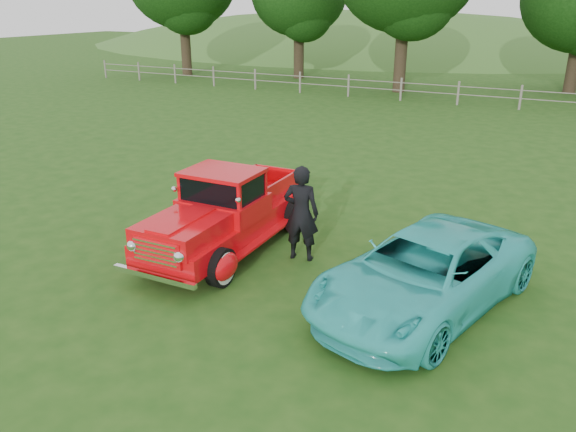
% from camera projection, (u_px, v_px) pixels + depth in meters
% --- Properties ---
extents(ground, '(140.00, 140.00, 0.00)m').
position_uv_depth(ground, '(223.00, 286.00, 10.62)').
color(ground, '#1E4A13').
rests_on(ground, ground).
extents(distant_hills, '(116.00, 60.00, 18.00)m').
position_uv_depth(distant_hills, '(482.00, 91.00, 63.46)').
color(distant_hills, '#376525').
rests_on(distant_hills, ground).
extents(fence_line, '(48.00, 0.12, 1.20)m').
position_uv_depth(fence_line, '(458.00, 93.00, 28.71)').
color(fence_line, gray).
rests_on(fence_line, ground).
extents(red_pickup, '(2.25, 4.99, 1.78)m').
position_uv_depth(red_pickup, '(226.00, 214.00, 11.95)').
color(red_pickup, black).
rests_on(red_pickup, ground).
extents(teal_sedan, '(3.52, 5.27, 1.34)m').
position_uv_depth(teal_sedan, '(424.00, 273.00, 9.63)').
color(teal_sedan, '#32C9C4').
rests_on(teal_sedan, ground).
extents(man, '(0.81, 0.61, 2.01)m').
position_uv_depth(man, '(301.00, 213.00, 11.39)').
color(man, black).
rests_on(man, ground).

